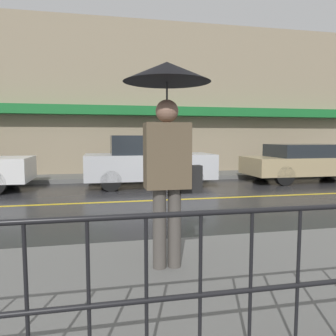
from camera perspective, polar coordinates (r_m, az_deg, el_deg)
ground_plane at (r=8.42m, az=4.55°, el=-5.39°), size 80.00×80.00×0.00m
sidewalk_near at (r=4.10m, az=24.88°, el=-16.59°), size 28.00×2.77×0.14m
sidewalk_far at (r=12.63m, az=-0.99°, el=-1.43°), size 28.00×1.71×0.14m
lane_marking at (r=8.42m, az=4.55°, el=-5.36°), size 25.20×0.12×0.01m
building_storefront at (r=13.58m, az=-1.78°, el=11.69°), size 28.00×0.85×6.18m
pedestrian at (r=3.50m, az=-0.08°, el=8.57°), size 0.92×0.92×2.21m
car_silver at (r=10.51m, az=-3.47°, el=1.21°), size 4.05×1.75×1.62m
car_tan at (r=12.67m, az=23.14°, el=0.97°), size 4.56×1.79×1.32m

